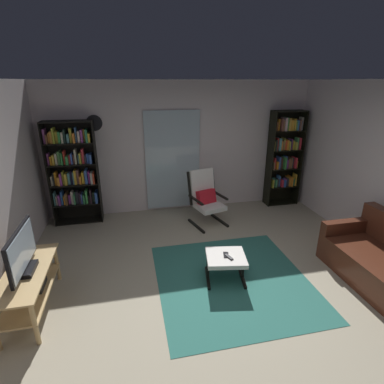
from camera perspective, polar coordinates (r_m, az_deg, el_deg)
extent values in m
plane|color=tan|center=(4.07, 5.77, -18.78)|extent=(7.02, 7.02, 0.00)
cube|color=silver|center=(6.11, -2.15, 8.45)|extent=(5.60, 0.06, 2.60)
cube|color=silver|center=(6.07, -3.68, 5.93)|extent=(1.10, 0.01, 2.00)
cube|color=#2E6C61|center=(4.32, 7.72, -16.23)|extent=(2.03, 2.13, 0.01)
cube|color=tan|center=(4.00, -29.13, -13.25)|extent=(0.47, 1.21, 0.02)
cube|color=tan|center=(4.15, -28.44, -16.54)|extent=(0.43, 1.15, 0.02)
cylinder|color=tan|center=(3.67, -27.86, -21.45)|extent=(0.05, 0.05, 0.51)
cylinder|color=tan|center=(4.54, -24.41, -12.26)|extent=(0.05, 0.05, 0.51)
cylinder|color=tan|center=(4.64, -28.94, -12.34)|extent=(0.05, 0.05, 0.51)
cube|color=black|center=(4.17, -28.33, -15.51)|extent=(0.28, 0.28, 0.07)
cube|color=black|center=(3.98, -29.22, -12.82)|extent=(0.20, 0.32, 0.05)
cube|color=black|center=(3.86, -29.89, -9.54)|extent=(0.04, 0.82, 0.47)
cube|color=silver|center=(3.85, -29.59, -9.53)|extent=(0.01, 0.78, 0.42)
cube|color=black|center=(5.99, -25.65, 2.86)|extent=(0.02, 0.30, 1.93)
cube|color=black|center=(5.85, -17.58, 3.55)|extent=(0.02, 0.30, 1.93)
cube|color=black|center=(6.04, -21.47, 3.60)|extent=(0.86, 0.02, 1.93)
cube|color=black|center=(6.23, -20.53, -5.13)|extent=(0.83, 0.28, 0.02)
cube|color=black|center=(6.09, -20.96, -1.99)|extent=(0.83, 0.28, 0.02)
cube|color=black|center=(5.96, -21.42, 1.44)|extent=(0.83, 0.28, 0.02)
cube|color=black|center=(5.86, -21.91, 5.00)|extent=(0.83, 0.28, 0.02)
cube|color=black|center=(5.78, -22.41, 8.68)|extent=(0.83, 0.28, 0.02)
cube|color=black|center=(5.72, -22.92, 12.29)|extent=(0.83, 0.28, 0.02)
cube|color=teal|center=(6.12, -24.71, -1.10)|extent=(0.02, 0.16, 0.25)
cube|color=beige|center=(6.11, -24.37, -1.44)|extent=(0.03, 0.12, 0.18)
cube|color=#8B4192|center=(6.10, -23.93, -1.29)|extent=(0.04, 0.19, 0.20)
cube|color=#2D60AB|center=(6.10, -23.53, -0.90)|extent=(0.03, 0.18, 0.26)
cube|color=orange|center=(6.08, -23.13, -1.39)|extent=(0.03, 0.12, 0.17)
cube|color=brown|center=(6.09, -22.79, -1.08)|extent=(0.04, 0.24, 0.21)
cube|color=#883589|center=(6.09, -22.26, -1.18)|extent=(0.04, 0.13, 0.18)
cube|color=beige|center=(6.04, -21.87, -0.93)|extent=(0.04, 0.13, 0.25)
cube|color=#3E8953|center=(6.05, -21.46, -1.10)|extent=(0.03, 0.19, 0.20)
cube|color=#23232B|center=(6.04, -21.05, -0.89)|extent=(0.04, 0.13, 0.24)
cube|color=#281B27|center=(6.06, -20.54, -0.90)|extent=(0.03, 0.21, 0.21)
cube|color=#3C55A7|center=(6.04, -20.22, -1.05)|extent=(0.03, 0.20, 0.18)
cube|color=#2D7845|center=(6.02, -19.86, -1.08)|extent=(0.03, 0.22, 0.18)
cube|color=#34883D|center=(6.01, -19.44, -0.69)|extent=(0.04, 0.20, 0.26)
cube|color=black|center=(6.01, -18.99, -1.15)|extent=(0.02, 0.18, 0.15)
cube|color=#2E1E26|center=(5.99, -18.72, -0.60)|extent=(0.03, 0.23, 0.27)
cube|color=black|center=(5.99, -18.27, -0.92)|extent=(0.04, 0.11, 0.19)
cube|color=#355FB4|center=(5.98, -17.77, -0.82)|extent=(0.04, 0.21, 0.21)
cube|color=beige|center=(6.01, -25.16, 2.00)|extent=(0.03, 0.12, 0.17)
cube|color=#272928|center=(5.99, -24.89, 2.32)|extent=(0.02, 0.11, 0.24)
cube|color=orange|center=(6.00, -24.50, 2.44)|extent=(0.04, 0.15, 0.25)
cube|color=orange|center=(6.00, -24.01, 2.11)|extent=(0.04, 0.24, 0.16)
cube|color=#923790|center=(5.96, -23.71, 2.30)|extent=(0.03, 0.17, 0.22)
cube|color=olive|center=(5.97, -23.37, 2.54)|extent=(0.03, 0.13, 0.25)
cube|color=gold|center=(5.97, -22.88, 2.38)|extent=(0.04, 0.20, 0.20)
cube|color=teal|center=(5.96, -22.41, 2.46)|extent=(0.04, 0.12, 0.21)
cube|color=#1E1832|center=(5.95, -22.01, 2.65)|extent=(0.03, 0.12, 0.24)
cube|color=teal|center=(5.93, -21.66, 2.56)|extent=(0.03, 0.15, 0.23)
cube|color=gold|center=(5.93, -21.33, 2.78)|extent=(0.04, 0.21, 0.26)
cube|color=brown|center=(5.91, -20.94, 2.78)|extent=(0.04, 0.13, 0.26)
cube|color=orange|center=(5.94, -20.47, 2.34)|extent=(0.03, 0.22, 0.15)
cube|color=gold|center=(5.90, -20.06, 2.64)|extent=(0.04, 0.14, 0.22)
cube|color=#3D63AE|center=(5.90, -19.53, 2.91)|extent=(0.04, 0.23, 0.26)
cube|color=#9F3292|center=(5.90, -19.04, 2.81)|extent=(0.03, 0.18, 0.23)
cube|color=beige|center=(5.88, -18.59, 2.66)|extent=(0.04, 0.23, 0.20)
cube|color=#C33B22|center=(5.86, -18.26, 2.67)|extent=(0.03, 0.22, 0.21)
cube|color=#8B3E84|center=(5.91, -25.74, 5.71)|extent=(0.03, 0.12, 0.21)
cube|color=orange|center=(5.91, -25.29, 5.49)|extent=(0.03, 0.15, 0.15)
cube|color=gold|center=(5.89, -24.92, 5.65)|extent=(0.04, 0.15, 0.18)
cube|color=beige|center=(5.89, -24.42, 5.87)|extent=(0.04, 0.19, 0.21)
cube|color=#42783C|center=(5.88, -23.97, 6.06)|extent=(0.04, 0.20, 0.24)
cube|color=#2D8A40|center=(5.85, -23.55, 5.93)|extent=(0.03, 0.20, 0.21)
cube|color=red|center=(5.85, -23.17, 6.11)|extent=(0.03, 0.14, 0.24)
cube|color=#338E44|center=(5.85, -22.69, 5.74)|extent=(0.04, 0.23, 0.15)
cube|color=#C13234|center=(5.85, -22.26, 5.84)|extent=(0.03, 0.16, 0.16)
cube|color=#3D5BB7|center=(5.84, -21.95, 6.03)|extent=(0.03, 0.19, 0.19)
cube|color=brown|center=(5.83, -21.58, 5.92)|extent=(0.03, 0.12, 0.17)
cube|color=beige|center=(5.82, -21.33, 6.41)|extent=(0.03, 0.19, 0.26)
cube|color=teal|center=(5.83, -20.85, 5.97)|extent=(0.02, 0.12, 0.16)
cube|color=olive|center=(5.80, -20.53, 6.14)|extent=(0.03, 0.19, 0.20)
cube|color=#C6313A|center=(5.81, -20.12, 6.54)|extent=(0.04, 0.16, 0.26)
cube|color=#2E2A33|center=(5.82, -19.68, 6.06)|extent=(0.03, 0.13, 0.15)
cube|color=#2D56B1|center=(5.79, -19.28, 6.13)|extent=(0.04, 0.12, 0.17)
cube|color=#385EAC|center=(5.78, -18.77, 6.16)|extent=(0.04, 0.21, 0.17)
cube|color=#90468A|center=(5.85, -26.32, 9.59)|extent=(0.03, 0.19, 0.25)
cube|color=brown|center=(5.82, -25.94, 9.11)|extent=(0.02, 0.19, 0.15)
cube|color=orange|center=(5.84, -25.61, 9.33)|extent=(0.03, 0.13, 0.18)
cube|color=orange|center=(5.82, -25.25, 9.52)|extent=(0.04, 0.16, 0.21)
cube|color=#95A02B|center=(5.79, -24.88, 9.80)|extent=(0.03, 0.20, 0.27)
cube|color=olive|center=(5.81, -24.41, 9.58)|extent=(0.04, 0.14, 0.21)
cube|color=#2E8C41|center=(5.80, -23.96, 9.60)|extent=(0.04, 0.18, 0.20)
cube|color=beige|center=(5.78, -23.49, 9.58)|extent=(0.03, 0.19, 0.19)
cube|color=black|center=(5.78, -23.12, 9.88)|extent=(0.03, 0.20, 0.24)
cube|color=teal|center=(5.75, -22.59, 9.48)|extent=(0.04, 0.13, 0.15)
cube|color=#A5A02B|center=(5.73, -22.16, 10.01)|extent=(0.04, 0.11, 0.25)
cube|color=orange|center=(5.72, -21.60, 9.67)|extent=(0.03, 0.20, 0.17)
cube|color=#3A68A1|center=(5.74, -21.28, 10.19)|extent=(0.02, 0.15, 0.26)
cube|color=beige|center=(5.74, -20.77, 9.92)|extent=(0.04, 0.18, 0.20)
cube|color=#8A3C8F|center=(5.71, -20.29, 10.05)|extent=(0.03, 0.17, 0.22)
cube|color=gold|center=(5.72, -19.90, 10.12)|extent=(0.03, 0.10, 0.22)
cube|color=#2B8453|center=(5.69, -19.47, 10.15)|extent=(0.04, 0.23, 0.23)
cube|color=gold|center=(5.71, -19.03, 9.89)|extent=(0.03, 0.23, 0.16)
cube|color=black|center=(6.52, 14.62, 5.93)|extent=(0.02, 0.30, 2.02)
cube|color=black|center=(6.85, 19.76, 6.07)|extent=(0.02, 0.30, 2.02)
cube|color=black|center=(6.80, 16.68, 6.31)|extent=(0.70, 0.02, 2.02)
cube|color=black|center=(6.97, 16.41, -1.89)|extent=(0.66, 0.28, 0.02)
cube|color=black|center=(6.84, 16.73, 1.11)|extent=(0.66, 0.28, 0.02)
cube|color=black|center=(6.73, 17.08, 4.35)|extent=(0.66, 0.28, 0.02)
cube|color=black|center=(6.63, 17.44, 7.69)|extent=(0.66, 0.28, 0.02)
cube|color=black|center=(6.56, 17.81, 11.12)|extent=(0.66, 0.28, 0.02)
cube|color=black|center=(6.51, 18.19, 14.47)|extent=(0.66, 0.28, 0.02)
cube|color=teal|center=(6.68, 14.50, 2.06)|extent=(0.03, 0.11, 0.25)
cube|color=olive|center=(6.69, 14.89, 1.74)|extent=(0.03, 0.23, 0.18)
cube|color=#5B94A5|center=(6.71, 15.19, 1.76)|extent=(0.02, 0.12, 0.18)
cube|color=#3F8651|center=(6.72, 15.55, 1.74)|extent=(0.03, 0.17, 0.17)
cube|color=#232728|center=(6.77, 15.77, 1.86)|extent=(0.03, 0.20, 0.18)
cube|color=#3163A1|center=(6.78, 16.15, 2.11)|extent=(0.04, 0.13, 0.24)
cube|color=red|center=(6.79, 16.61, 1.74)|extent=(0.04, 0.20, 0.16)
cube|color=#2F5AB2|center=(6.82, 17.01, 1.75)|extent=(0.04, 0.21, 0.15)
cube|color=purple|center=(6.84, 17.28, 1.82)|extent=(0.03, 0.11, 0.16)
cube|color=#2C2E35|center=(6.87, 17.52, 1.94)|extent=(0.04, 0.17, 0.17)
cube|color=orange|center=(6.90, 17.86, 2.03)|extent=(0.03, 0.23, 0.19)
cube|color=orange|center=(6.90, 18.23, 2.08)|extent=(0.02, 0.24, 0.21)
cube|color=gold|center=(6.94, 18.37, 1.97)|extent=(0.03, 0.17, 0.16)
cube|color=#317950|center=(6.94, 18.70, 1.90)|extent=(0.03, 0.12, 0.15)
cube|color=gold|center=(6.93, 19.00, 2.31)|extent=(0.02, 0.16, 0.26)
cube|color=#568F8C|center=(6.57, 14.75, 5.04)|extent=(0.02, 0.19, 0.17)
cube|color=brown|center=(6.56, 15.11, 4.95)|extent=(0.02, 0.20, 0.16)
cube|color=red|center=(6.57, 15.40, 5.30)|extent=(0.04, 0.11, 0.24)
cube|color=orange|center=(6.60, 15.77, 5.00)|extent=(0.04, 0.17, 0.16)
cube|color=#3956A8|center=(6.62, 16.15, 5.44)|extent=(0.03, 0.17, 0.26)
cube|color=#2B2422|center=(6.65, 16.41, 5.49)|extent=(0.04, 0.17, 0.26)
cube|color=#CB3B38|center=(6.68, 16.65, 5.36)|extent=(0.03, 0.11, 0.22)
cube|color=#3A8B3C|center=(6.66, 17.09, 5.40)|extent=(0.03, 0.22, 0.25)
cube|color=#3258A4|center=(6.70, 17.34, 5.51)|extent=(0.04, 0.13, 0.27)
cube|color=#8F328A|center=(6.72, 17.66, 5.15)|extent=(0.03, 0.10, 0.18)
cube|color=brown|center=(6.75, 17.88, 5.32)|extent=(0.04, 0.18, 0.21)
cube|color=brown|center=(6.78, 18.22, 5.42)|extent=(0.02, 0.18, 0.23)
cube|color=#1A2F33|center=(6.80, 18.48, 5.38)|extent=(0.04, 0.12, 0.22)
cube|color=red|center=(6.81, 18.91, 5.40)|extent=(0.04, 0.21, 0.23)
cube|color=gold|center=(6.85, 19.19, 5.15)|extent=(0.02, 0.15, 0.16)
cube|color=olive|center=(6.46, 15.16, 8.57)|extent=(0.02, 0.21, 0.20)
cube|color=black|center=(6.48, 15.46, 8.70)|extent=(0.03, 0.24, 0.22)
cube|color=red|center=(6.50, 15.83, 8.84)|extent=(0.03, 0.15, 0.26)
cube|color=teal|center=(6.52, 16.15, 8.83)|extent=(0.04, 0.22, 0.25)
cube|color=orange|center=(6.53, 16.58, 8.55)|extent=(0.04, 0.11, 0.20)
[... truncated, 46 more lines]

